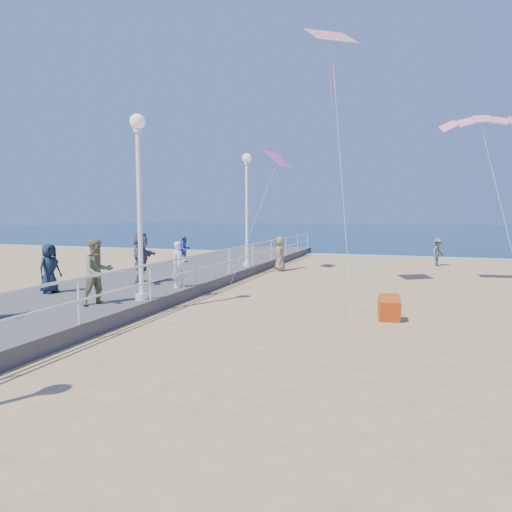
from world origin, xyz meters
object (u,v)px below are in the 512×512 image
(spectator_4, at_px, (49,268))
(beach_walker_c, at_px, (280,254))
(spectator_1, at_px, (98,272))
(beach_walker_a, at_px, (438,252))
(woman_holding_toddler, at_px, (179,264))
(spectator_5, at_px, (141,258))
(toddler_held, at_px, (185,249))
(lamp_post_mid, at_px, (139,187))
(box_kite, at_px, (389,310))
(lamp_post_far, at_px, (247,198))

(spectator_4, height_order, beach_walker_c, spectator_4)
(spectator_1, xyz_separation_m, beach_walker_a, (9.59, 16.63, -0.53))
(woman_holding_toddler, bearing_deg, spectator_5, 102.40)
(woman_holding_toddler, bearing_deg, toddler_held, -21.59)
(spectator_4, bearing_deg, lamp_post_mid, -84.26)
(spectator_5, relative_size, beach_walker_c, 1.07)
(toddler_held, relative_size, beach_walker_c, 0.51)
(woman_holding_toddler, distance_m, spectator_5, 1.75)
(toddler_held, xyz_separation_m, box_kite, (6.80, -1.22, -1.39))
(woman_holding_toddler, bearing_deg, lamp_post_mid, -155.39)
(spectator_1, height_order, beach_walker_a, spectator_1)
(toddler_held, bearing_deg, beach_walker_c, 16.39)
(spectator_1, bearing_deg, toddler_held, 12.35)
(lamp_post_far, distance_m, beach_walker_a, 11.43)
(beach_walker_a, bearing_deg, lamp_post_far, 153.62)
(box_kite, bearing_deg, beach_walker_c, 112.06)
(spectator_5, bearing_deg, box_kite, -112.40)
(box_kite, bearing_deg, woman_holding_toddler, 161.89)
(beach_walker_c, bearing_deg, spectator_1, -23.51)
(woman_holding_toddler, bearing_deg, beach_walker_a, -10.37)
(beach_walker_c, bearing_deg, spectator_5, -34.09)
(lamp_post_far, distance_m, spectator_4, 9.86)
(beach_walker_a, relative_size, beach_walker_c, 0.90)
(lamp_post_far, relative_size, box_kite, 8.87)
(lamp_post_far, relative_size, toddler_held, 5.98)
(beach_walker_a, xyz_separation_m, beach_walker_c, (-7.72, -4.88, 0.09))
(lamp_post_far, bearing_deg, toddler_held, -89.11)
(beach_walker_c, distance_m, box_kite, 11.10)
(lamp_post_mid, xyz_separation_m, spectator_5, (-1.76, 2.73, -2.32))
(beach_walker_a, height_order, beach_walker_c, beach_walker_c)
(toddler_held, distance_m, beach_walker_a, 15.79)
(spectator_4, distance_m, box_kite, 10.43)
(woman_holding_toddler, xyz_separation_m, spectator_4, (-3.37, -2.30, -0.00))
(toddler_held, height_order, beach_walker_a, toddler_held)
(woman_holding_toddler, distance_m, spectator_1, 3.43)
(spectator_5, bearing_deg, spectator_4, 134.62)
(woman_holding_toddler, height_order, spectator_4, same)
(spectator_1, height_order, spectator_5, spectator_5)
(spectator_4, bearing_deg, beach_walker_c, -15.69)
(spectator_5, bearing_deg, woman_holding_toddler, -114.23)
(lamp_post_far, xyz_separation_m, box_kite, (6.90, -7.67, -3.36))
(beach_walker_a, bearing_deg, beach_walker_c, 148.89)
(spectator_1, bearing_deg, lamp_post_far, 21.74)
(lamp_post_mid, distance_m, box_kite, 7.79)
(spectator_5, bearing_deg, beach_walker_a, -52.52)
(toddler_held, distance_m, spectator_5, 1.90)
(lamp_post_mid, bearing_deg, beach_walker_c, 84.10)
(spectator_4, distance_m, spectator_5, 3.12)
(spectator_5, height_order, beach_walker_c, spectator_5)
(lamp_post_far, bearing_deg, woman_holding_toddler, -90.43)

